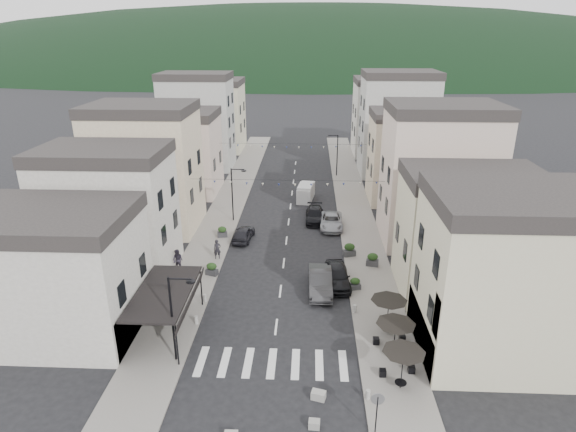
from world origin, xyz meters
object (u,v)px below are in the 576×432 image
(parked_car_d, at_px, (315,215))
(delivery_van, at_px, (306,192))
(parked_car_c, at_px, (331,221))
(parked_car_e, at_px, (243,234))
(parked_car_b, at_px, (320,282))
(pedestrian_b, at_px, (178,260))
(pedestrian_a, at_px, (217,249))
(parked_car_a, at_px, (337,276))

(parked_car_d, bearing_deg, delivery_van, 98.30)
(parked_car_c, relative_size, parked_car_e, 1.25)
(parked_car_d, relative_size, parked_car_e, 1.18)
(parked_car_b, distance_m, pedestrian_b, 12.56)
(delivery_van, relative_size, pedestrian_a, 2.43)
(parked_car_c, height_order, parked_car_e, parked_car_c)
(delivery_van, distance_m, pedestrian_b, 22.37)
(parked_car_a, xyz_separation_m, parked_car_c, (0.00, 12.34, -0.12))
(parked_car_b, distance_m, pedestrian_a, 10.68)
(parked_car_b, relative_size, parked_car_d, 1.07)
(pedestrian_a, bearing_deg, parked_car_b, -42.63)
(pedestrian_b, bearing_deg, delivery_van, 78.56)
(parked_car_d, xyz_separation_m, parked_car_e, (-7.14, -5.49, -0.00))
(parked_car_c, relative_size, parked_car_d, 1.06)
(delivery_van, bearing_deg, parked_car_e, -107.96)
(parked_car_b, xyz_separation_m, parked_car_c, (1.40, 13.45, -0.14))
(parked_car_a, bearing_deg, pedestrian_b, 169.64)
(parked_car_b, height_order, parked_car_d, parked_car_b)
(parked_car_d, height_order, delivery_van, delivery_van)
(parked_car_a, xyz_separation_m, parked_car_d, (-1.75, 14.13, -0.13))
(parked_car_d, bearing_deg, pedestrian_b, -133.83)
(parked_car_a, height_order, pedestrian_b, pedestrian_b)
(parked_car_e, relative_size, pedestrian_b, 2.10)
(parked_car_b, height_order, parked_car_e, parked_car_b)
(parked_car_e, height_order, pedestrian_a, pedestrian_a)
(parked_car_b, relative_size, delivery_van, 1.16)
(parked_car_a, xyz_separation_m, pedestrian_a, (-10.68, 4.15, 0.21))
(parked_car_c, bearing_deg, pedestrian_b, -141.26)
(parked_car_c, distance_m, delivery_van, 9.32)
(parked_car_c, xyz_separation_m, delivery_van, (-2.81, 8.88, 0.29))
(delivery_van, xyz_separation_m, pedestrian_b, (-10.84, -19.56, 0.09))
(parked_car_e, distance_m, delivery_van, 13.98)
(delivery_van, bearing_deg, parked_car_c, -64.64)
(parked_car_a, distance_m, delivery_van, 21.41)
(parked_car_c, bearing_deg, parked_car_e, -156.69)
(parked_car_c, height_order, delivery_van, delivery_van)
(parked_car_a, height_order, parked_car_b, parked_car_b)
(pedestrian_b, bearing_deg, parked_car_c, 55.59)
(parked_car_e, bearing_deg, parked_car_b, 133.79)
(pedestrian_a, xyz_separation_m, pedestrian_b, (-2.96, -2.49, 0.06))
(delivery_van, relative_size, pedestrian_b, 2.28)
(parked_car_e, height_order, delivery_van, delivery_van)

